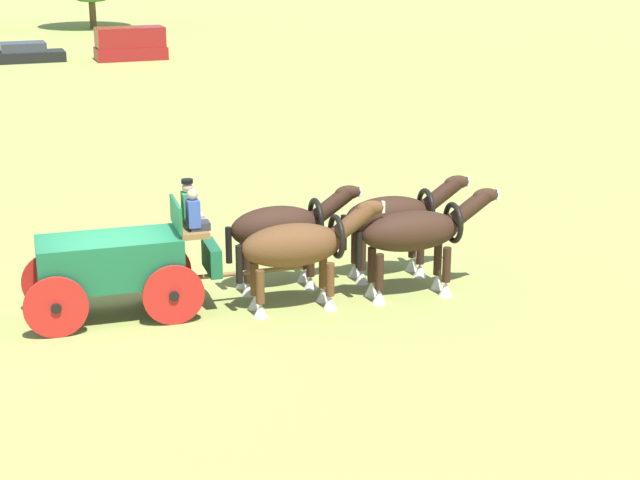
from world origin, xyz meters
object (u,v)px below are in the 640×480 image
(draft_horse_rear_near, at_px, (282,229))
(draft_horse_lead_off, at_px, (417,234))
(show_wagon, at_px, (119,262))
(parked_vehicle_e, at_px, (26,53))
(parked_vehicle_f, at_px, (130,44))
(draft_horse_lead_near, at_px, (395,218))
(draft_horse_rear_off, at_px, (299,247))

(draft_horse_rear_near, relative_size, draft_horse_lead_off, 0.95)
(show_wagon, xyz_separation_m, draft_horse_lead_off, (5.90, -2.00, 0.22))
(parked_vehicle_e, bearing_deg, parked_vehicle_f, -20.84)
(draft_horse_lead_near, height_order, draft_horse_lead_off, draft_horse_lead_off)
(show_wagon, distance_m, draft_horse_rear_off, 3.65)
(draft_horse_rear_off, distance_m, draft_horse_lead_off, 2.61)
(draft_horse_lead_off, bearing_deg, parked_vehicle_f, 78.92)
(draft_horse_lead_near, distance_m, draft_horse_lead_off, 1.30)
(parked_vehicle_f, bearing_deg, draft_horse_lead_near, -101.03)
(parked_vehicle_e, height_order, parked_vehicle_f, parked_vehicle_f)
(draft_horse_lead_off, bearing_deg, parked_vehicle_e, 86.88)
(draft_horse_rear_near, xyz_separation_m, draft_horse_lead_near, (2.55, -0.57, 0.03))
(show_wagon, distance_m, parked_vehicle_f, 40.62)
(draft_horse_lead_off, distance_m, parked_vehicle_f, 40.97)
(draft_horse_lead_near, bearing_deg, parked_vehicle_f, 78.97)
(draft_horse_lead_near, relative_size, parked_vehicle_f, 0.70)
(show_wagon, relative_size, draft_horse_rear_off, 1.86)
(draft_horse_rear_near, relative_size, parked_vehicle_f, 0.70)
(parked_vehicle_e, bearing_deg, show_wagon, -101.51)
(show_wagon, distance_m, draft_horse_rear_near, 3.65)
(show_wagon, bearing_deg, parked_vehicle_e, 78.49)
(draft_horse_rear_near, relative_size, draft_horse_lead_near, 1.00)
(show_wagon, height_order, parked_vehicle_e, show_wagon)
(show_wagon, bearing_deg, parked_vehicle_f, 70.18)
(parked_vehicle_e, bearing_deg, draft_horse_lead_near, -92.83)
(parked_vehicle_e, distance_m, parked_vehicle_f, 5.97)
(draft_horse_rear_off, xyz_separation_m, parked_vehicle_f, (10.41, 39.64, -0.43))
(parked_vehicle_f, bearing_deg, draft_horse_lead_off, -101.08)
(draft_horse_rear_near, bearing_deg, draft_horse_lead_near, -12.70)
(draft_horse_lead_off, xyz_separation_m, parked_vehicle_f, (7.87, 40.21, -0.48))
(show_wagon, relative_size, draft_horse_rear_near, 1.93)
(draft_horse_rear_off, bearing_deg, draft_horse_lead_near, 13.84)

